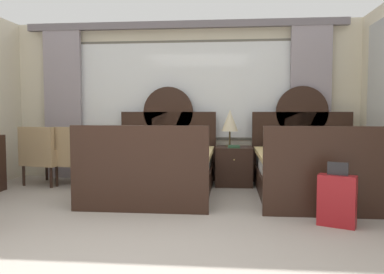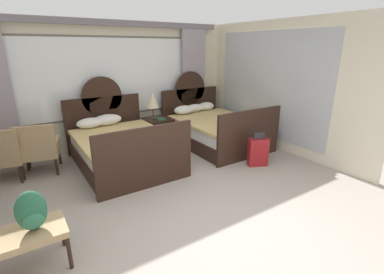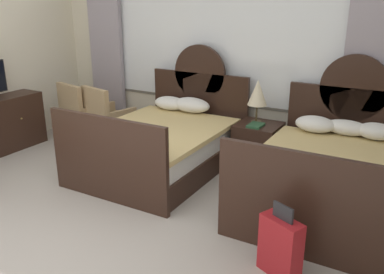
% 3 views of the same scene
% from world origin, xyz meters
% --- Properties ---
extents(ground_plane, '(24.00, 24.00, 0.00)m').
position_xyz_m(ground_plane, '(0.00, 0.00, 0.00)').
color(ground_plane, '#9E9389').
extents(wall_back_window, '(5.89, 0.22, 2.70)m').
position_xyz_m(wall_back_window, '(0.00, 3.72, 1.42)').
color(wall_back_window, beige).
rests_on(wall_back_window, ground_plane).
extents(wall_right_mirror, '(0.08, 4.32, 2.70)m').
position_xyz_m(wall_right_mirror, '(2.98, 1.59, 1.35)').
color(wall_right_mirror, beige).
rests_on(wall_right_mirror, ground_plane).
extents(bed_near_window, '(1.61, 2.22, 1.58)m').
position_xyz_m(bed_near_window, '(-0.25, 2.51, 0.35)').
color(bed_near_window, black).
rests_on(bed_near_window, ground_plane).
extents(bed_near_mirror, '(1.61, 2.22, 1.58)m').
position_xyz_m(bed_near_mirror, '(1.97, 2.51, 0.35)').
color(bed_near_mirror, black).
rests_on(bed_near_mirror, ground_plane).
extents(nightstand_between_beds, '(0.57, 0.60, 0.61)m').
position_xyz_m(nightstand_between_beds, '(0.86, 3.19, 0.30)').
color(nightstand_between_beds, black).
rests_on(nightstand_between_beds, ground_plane).
extents(table_lamp_on_nightstand, '(0.27, 0.27, 0.59)m').
position_xyz_m(table_lamp_on_nightstand, '(0.80, 3.27, 1.02)').
color(table_lamp_on_nightstand, brown).
rests_on(table_lamp_on_nightstand, nightstand_between_beds).
extents(book_on_nightstand, '(0.18, 0.26, 0.03)m').
position_xyz_m(book_on_nightstand, '(0.86, 3.08, 0.62)').
color(book_on_nightstand, '#285133').
rests_on(book_on_nightstand, nightstand_between_beds).
extents(armchair_by_window_left, '(0.75, 0.75, 0.93)m').
position_xyz_m(armchair_by_window_left, '(-1.59, 2.90, 0.48)').
color(armchair_by_window_left, tan).
rests_on(armchair_by_window_left, ground_plane).
extents(armchair_by_window_centre, '(0.76, 0.76, 0.93)m').
position_xyz_m(armchair_by_window_centre, '(-2.13, 2.90, 0.48)').
color(armchair_by_window_centre, tan).
rests_on(armchair_by_window_centre, ground_plane).
extents(luggage_bench, '(0.75, 0.46, 0.45)m').
position_xyz_m(luggage_bench, '(-1.96, 0.45, 0.39)').
color(luggage_bench, tan).
rests_on(luggage_bench, ground_plane).
extents(backpack_on_bench, '(0.28, 0.21, 0.42)m').
position_xyz_m(backpack_on_bench, '(-1.86, 0.44, 0.65)').
color(backpack_on_bench, '#23563D').
rests_on(backpack_on_bench, luggage_bench).
extents(suitcase_on_floor, '(0.40, 0.30, 0.66)m').
position_xyz_m(suitcase_on_floor, '(1.88, 1.05, 0.27)').
color(suitcase_on_floor, maroon).
rests_on(suitcase_on_floor, ground_plane).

